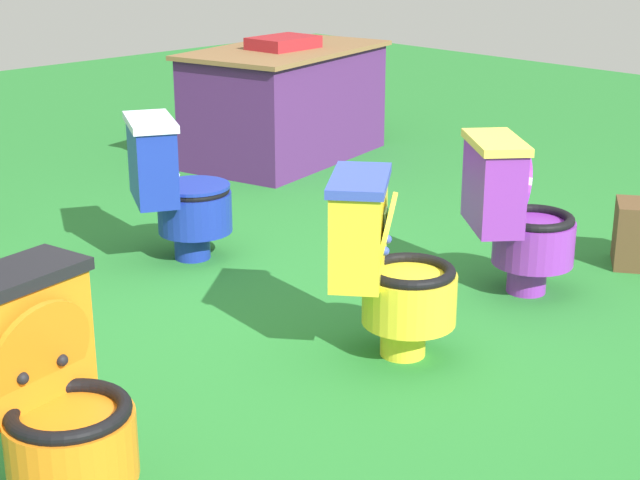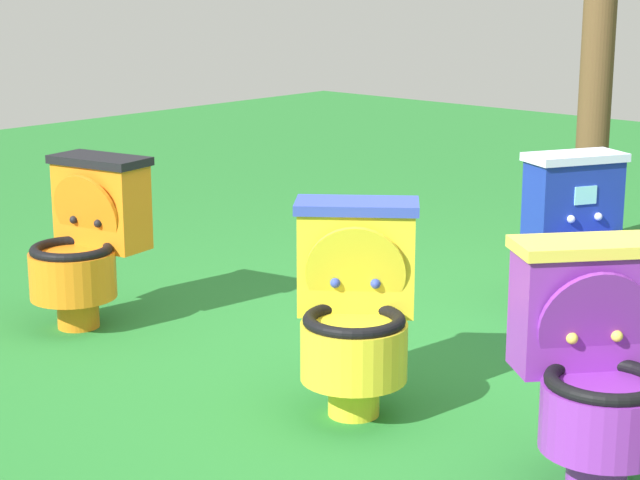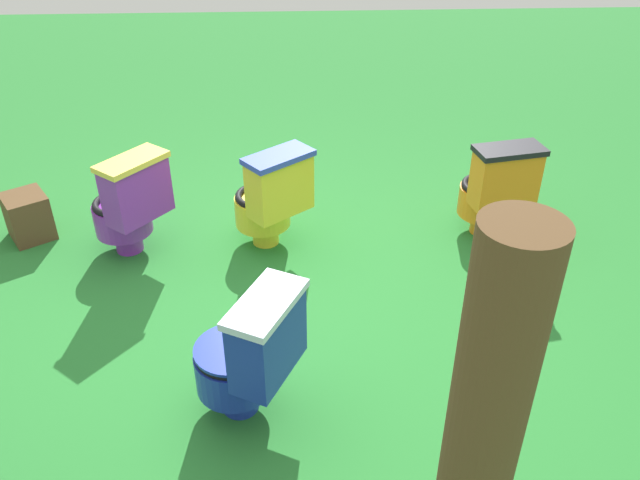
{
  "view_description": "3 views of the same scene",
  "coord_description": "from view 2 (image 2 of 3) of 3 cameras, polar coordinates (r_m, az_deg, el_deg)",
  "views": [
    {
      "loc": [
        -2.66,
        -3.03,
        1.69
      ],
      "look_at": [
        -0.19,
        -0.49,
        0.49
      ],
      "focal_mm": 55.53,
      "sensor_mm": 36.0,
      "label": 1
    },
    {
      "loc": [
        2.43,
        -3.48,
        1.53
      ],
      "look_at": [
        -0.41,
        -0.35,
        0.49
      ],
      "focal_mm": 62.7,
      "sensor_mm": 36.0,
      "label": 2
    },
    {
      "loc": [
        -0.13,
        3.07,
        2.46
      ],
      "look_at": [
        -0.28,
        -0.09,
        0.39
      ],
      "focal_mm": 36.66,
      "sensor_mm": 36.0,
      "label": 3
    }
  ],
  "objects": [
    {
      "name": "wooden_post",
      "position": [
        6.32,
        13.9,
        7.82
      ],
      "size": [
        0.18,
        0.18,
        1.82
      ],
      "primitive_type": "cylinder",
      "color": "brown",
      "rests_on": "ground"
    },
    {
      "name": "toilet_orange",
      "position": [
        4.93,
        -11.84,
        -0.0
      ],
      "size": [
        0.49,
        0.56,
        0.73
      ],
      "rotation": [
        0.0,
        0.0,
        3.33
      ],
      "color": "orange",
      "rests_on": "ground"
    },
    {
      "name": "toilet_purple",
      "position": [
        3.45,
        13.77,
        -6.13
      ],
      "size": [
        0.64,
        0.62,
        0.73
      ],
      "rotation": [
        0.0,
        0.0,
        4.03
      ],
      "color": "purple",
      "rests_on": "ground"
    },
    {
      "name": "toilet_blue",
      "position": [
        5.03,
        13.34,
        0.15
      ],
      "size": [
        0.62,
        0.58,
        0.73
      ],
      "rotation": [
        0.0,
        0.0,
        4.24
      ],
      "color": "#192D9E",
      "rests_on": "ground"
    },
    {
      "name": "ground",
      "position": [
        4.51,
        6.88,
        -6.07
      ],
      "size": [
        14.0,
        14.0,
        0.0
      ],
      "primitive_type": "plane",
      "color": "#26752D"
    },
    {
      "name": "toilet_yellow",
      "position": [
        3.9,
        1.81,
        -3.38
      ],
      "size": [
        0.62,
        0.64,
        0.73
      ],
      "rotation": [
        0.0,
        0.0,
        3.81
      ],
      "color": "yellow",
      "rests_on": "ground"
    }
  ]
}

